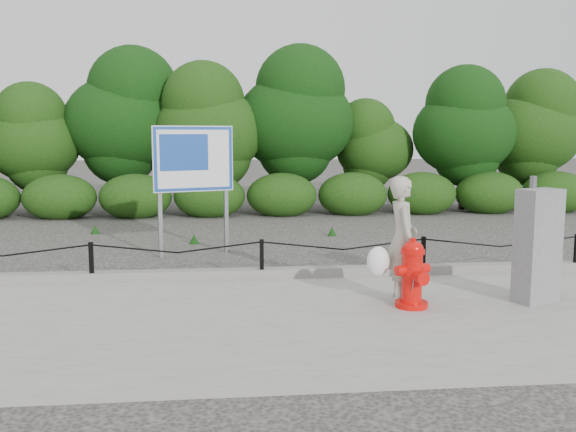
# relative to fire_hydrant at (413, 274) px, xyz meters

# --- Properties ---
(ground) EXTENTS (90.00, 90.00, 0.00)m
(ground) POSITION_rel_fire_hydrant_xyz_m (-1.80, 1.72, -0.50)
(ground) COLOR #2D2B28
(ground) RESTS_ON ground
(sidewalk) EXTENTS (14.00, 4.00, 0.08)m
(sidewalk) POSITION_rel_fire_hydrant_xyz_m (-1.80, -0.28, -0.46)
(sidewalk) COLOR gray
(sidewalk) RESTS_ON ground
(curb) EXTENTS (14.00, 0.22, 0.14)m
(curb) POSITION_rel_fire_hydrant_xyz_m (-1.80, 1.77, -0.35)
(curb) COLOR slate
(curb) RESTS_ON sidewalk
(chain_barrier) EXTENTS (10.06, 0.06, 0.60)m
(chain_barrier) POSITION_rel_fire_hydrant_xyz_m (-1.80, 1.72, -0.05)
(chain_barrier) COLOR black
(chain_barrier) RESTS_ON sidewalk
(treeline) EXTENTS (20.51, 3.76, 4.70)m
(treeline) POSITION_rel_fire_hydrant_xyz_m (-2.08, 10.65, 2.08)
(treeline) COLOR black
(treeline) RESTS_ON ground
(fire_hydrant) EXTENTS (0.52, 0.53, 0.88)m
(fire_hydrant) POSITION_rel_fire_hydrant_xyz_m (0.00, 0.00, 0.00)
(fire_hydrant) COLOR red
(fire_hydrant) RESTS_ON sidewalk
(pedestrian) EXTENTS (0.71, 0.61, 1.63)m
(pedestrian) POSITION_rel_fire_hydrant_xyz_m (-0.06, 0.35, 0.37)
(pedestrian) COLOR #ABA393
(pedestrian) RESTS_ON sidewalk
(utility_cabinet) EXTENTS (0.64, 0.51, 1.62)m
(utility_cabinet) POSITION_rel_fire_hydrant_xyz_m (1.67, 0.09, 0.32)
(utility_cabinet) COLOR gray
(utility_cabinet) RESTS_ON sidewalk
(advertising_sign) EXTENTS (1.43, 0.56, 2.39)m
(advertising_sign) POSITION_rel_fire_hydrant_xyz_m (-2.92, 4.01, 1.19)
(advertising_sign) COLOR slate
(advertising_sign) RESTS_ON ground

